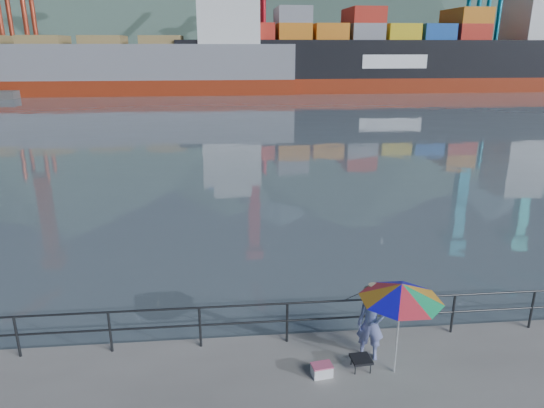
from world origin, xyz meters
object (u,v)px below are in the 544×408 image
Objects in this scene: cooler_bag at (322,371)px; bulk_carrier at (130,64)px; fisherman at (371,324)px; container_ship at (394,52)px; beach_umbrella at (401,292)px.

cooler_bag is 71.09m from bulk_carrier.
cooler_bag is (-1.17, -0.55, -0.70)m from fisherman.
bulk_carrier reaches higher than cooler_bag.
fisherman is at bearing -109.15° from container_ship.
fisherman is at bearing 123.58° from beach_umbrella.
container_ship is at bearing 61.43° from cooler_bag.
fisherman is 1.29m from beach_umbrella.
bulk_carrier is (-17.40, 69.22, 2.20)m from beach_umbrella.
fisherman is 0.03× the size of bulk_carrier.
fisherman is at bearing -76.08° from bulk_carrier.
container_ship reaches higher than bulk_carrier.
beach_umbrella is 2.37m from cooler_bag.
bulk_carrier is at bearing 123.47° from fisherman.
cooler_bag is 0.01× the size of container_ship.
cooler_bag is (-1.56, 0.03, -1.78)m from beach_umbrella.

